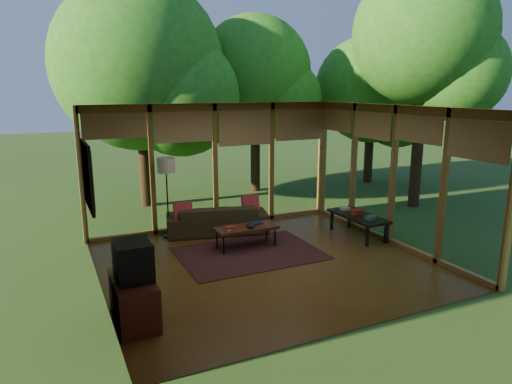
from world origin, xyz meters
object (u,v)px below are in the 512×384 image
media_cabinet (134,300)px  television (133,260)px  coffee_table (246,228)px  floor_lamp (166,170)px  sofa (217,219)px  side_console (358,217)px

media_cabinet → television: 0.55m
coffee_table → floor_lamp: bearing=132.0°
floor_lamp → media_cabinet: bearing=-111.8°
sofa → coffee_table: bearing=112.7°
media_cabinet → television: size_ratio=1.82×
coffee_table → sofa: bearing=98.9°
side_console → television: bearing=-161.3°
sofa → media_cabinet: sofa is taller
sofa → coffee_table: size_ratio=1.76×
media_cabinet → coffee_table: media_cabinet is taller
media_cabinet → coffee_table: 3.17m
sofa → side_console: bearing=164.5°
television → floor_lamp: floor_lamp is taller
television → floor_lamp: 3.56m
floor_lamp → side_console: (3.56, -1.63, -1.00)m
sofa → floor_lamp: bearing=2.9°
sofa → media_cabinet: size_ratio=2.11×
sofa → television: size_ratio=3.83×
sofa → television: (-2.29, -3.08, 0.54)m
sofa → floor_lamp: 1.50m
floor_lamp → side_console: floor_lamp is taller
media_cabinet → floor_lamp: floor_lamp is taller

